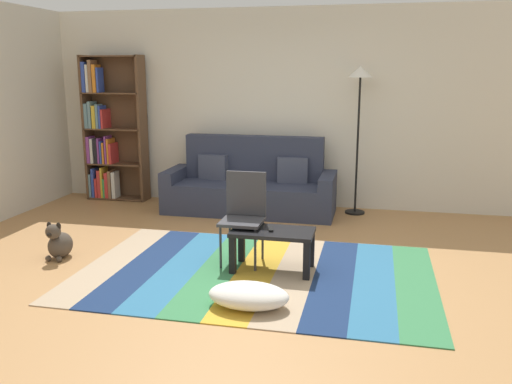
# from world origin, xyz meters

# --- Properties ---
(ground_plane) EXTENTS (14.00, 14.00, 0.00)m
(ground_plane) POSITION_xyz_m (0.00, 0.00, 0.00)
(ground_plane) COLOR #B27F4C
(back_wall) EXTENTS (6.80, 0.10, 2.70)m
(back_wall) POSITION_xyz_m (0.00, 2.55, 1.35)
(back_wall) COLOR silver
(back_wall) RESTS_ON ground_plane
(rug) EXTENTS (3.29, 2.20, 0.01)m
(rug) POSITION_xyz_m (0.18, -0.21, 0.01)
(rug) COLOR tan
(rug) RESTS_ON ground_plane
(couch) EXTENTS (2.26, 0.80, 1.00)m
(couch) POSITION_xyz_m (-0.38, 2.02, 0.34)
(couch) COLOR #2D3347
(couch) RESTS_ON ground_plane
(bookshelf) EXTENTS (0.90, 0.28, 2.08)m
(bookshelf) POSITION_xyz_m (-2.58, 2.30, 0.96)
(bookshelf) COLOR brown
(bookshelf) RESTS_ON ground_plane
(coffee_table) EXTENTS (0.77, 0.42, 0.39)m
(coffee_table) POSITION_xyz_m (0.32, -0.10, 0.32)
(coffee_table) COLOR black
(coffee_table) RESTS_ON rug
(pouf) EXTENTS (0.66, 0.41, 0.19)m
(pouf) POSITION_xyz_m (0.29, -0.96, 0.11)
(pouf) COLOR white
(pouf) RESTS_ON rug
(dog) EXTENTS (0.22, 0.35, 0.40)m
(dog) POSITION_xyz_m (-1.86, -0.22, 0.16)
(dog) COLOR #473D33
(dog) RESTS_ON ground_plane
(standing_lamp) EXTENTS (0.32, 0.32, 1.92)m
(standing_lamp) POSITION_xyz_m (1.00, 2.22, 1.60)
(standing_lamp) COLOR black
(standing_lamp) RESTS_ON ground_plane
(tv_remote) EXTENTS (0.07, 0.16, 0.02)m
(tv_remote) POSITION_xyz_m (0.31, -0.10, 0.41)
(tv_remote) COLOR black
(tv_remote) RESTS_ON coffee_table
(folding_chair) EXTENTS (0.40, 0.40, 0.90)m
(folding_chair) POSITION_xyz_m (0.00, 0.09, 0.53)
(folding_chair) COLOR #38383D
(folding_chair) RESTS_ON ground_plane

